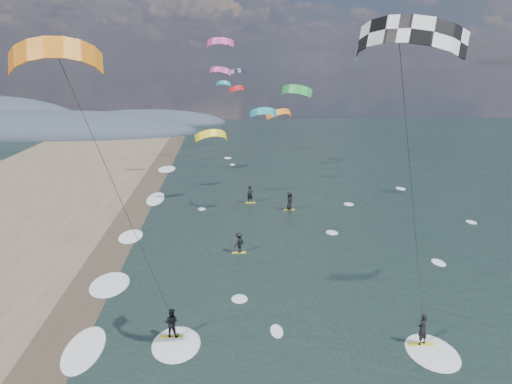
{
  "coord_description": "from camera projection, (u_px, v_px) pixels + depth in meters",
  "views": [
    {
      "loc": [
        -3.01,
        -21.83,
        14.71
      ],
      "look_at": [
        -1.0,
        12.0,
        7.0
      ],
      "focal_mm": 40.0,
      "sensor_mm": 36.0,
      "label": 1
    }
  ],
  "objects": [
    {
      "name": "far_kitesurfers",
      "position": [
        262.0,
        214.0,
        53.15
      ],
      "size": [
        6.67,
        17.3,
        1.82
      ],
      "color": "yellow",
      "rests_on": "ground"
    },
    {
      "name": "shoreline_surf",
      "position": [
        109.0,
        286.0,
        38.42
      ],
      "size": [
        2.4,
        79.4,
        0.11
      ],
      "color": "white",
      "rests_on": "ground"
    },
    {
      "name": "bg_kite_field",
      "position": [
        243.0,
        87.0,
        78.84
      ],
      "size": [
        13.14,
        61.1,
        11.0
      ],
      "color": "yellow",
      "rests_on": "ground"
    },
    {
      "name": "wet_sand_strip",
      "position": [
        73.0,
        317.0,
        33.73
      ],
      "size": [
        3.0,
        240.0,
        0.0
      ],
      "primitive_type": "cube",
      "color": "#382D23",
      "rests_on": "ground"
    },
    {
      "name": "kitesurfer_near_b",
      "position": [
        102.0,
        162.0,
        24.65
      ],
      "size": [
        7.0,
        8.48,
        16.16
      ],
      "color": "yellow",
      "rests_on": "ground"
    },
    {
      "name": "kitesurfer_near_a",
      "position": [
        406.0,
        110.0,
        22.53
      ],
      "size": [
        7.87,
        9.3,
        16.82
      ],
      "color": "yellow",
      "rests_on": "ground"
    },
    {
      "name": "coastal_hills",
      "position": [
        35.0,
        130.0,
        127.09
      ],
      "size": [
        80.0,
        41.0,
        15.0
      ],
      "color": "#3D4756",
      "rests_on": "ground"
    }
  ]
}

